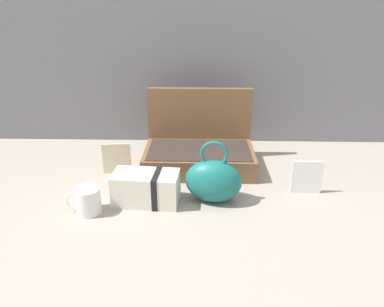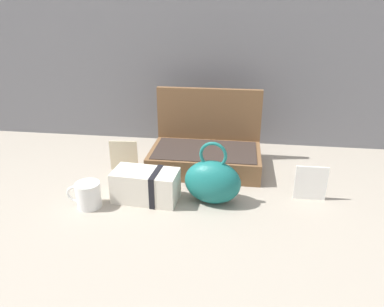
% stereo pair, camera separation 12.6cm
% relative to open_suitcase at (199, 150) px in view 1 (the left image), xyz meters
% --- Properties ---
extents(ground_plane, '(6.00, 6.00, 0.00)m').
position_rel_open_suitcase_xyz_m(ground_plane, '(-0.05, -0.25, -0.07)').
color(ground_plane, '#9E9384').
extents(open_suitcase, '(0.46, 0.29, 0.31)m').
position_rel_open_suitcase_xyz_m(open_suitcase, '(0.00, 0.00, 0.00)').
color(open_suitcase, brown).
rests_on(open_suitcase, ground_plane).
extents(teal_pouch_handbag, '(0.21, 0.14, 0.23)m').
position_rel_open_suitcase_xyz_m(teal_pouch_handbag, '(0.05, -0.30, 0.01)').
color(teal_pouch_handbag, '#196B66').
rests_on(teal_pouch_handbag, ground_plane).
extents(cream_toiletry_bag, '(0.24, 0.13, 0.12)m').
position_rel_open_suitcase_xyz_m(cream_toiletry_bag, '(-0.18, -0.31, -0.02)').
color(cream_toiletry_bag, silver).
rests_on(cream_toiletry_bag, ground_plane).
extents(coffee_mug, '(0.12, 0.09, 0.09)m').
position_rel_open_suitcase_xyz_m(coffee_mug, '(-0.37, -0.38, -0.03)').
color(coffee_mug, white).
rests_on(coffee_mug, ground_plane).
extents(info_card_left, '(0.11, 0.01, 0.13)m').
position_rel_open_suitcase_xyz_m(info_card_left, '(0.40, -0.23, -0.01)').
color(info_card_left, white).
rests_on(info_card_left, ground_plane).
extents(poster_card_right, '(0.12, 0.02, 0.13)m').
position_rel_open_suitcase_xyz_m(poster_card_right, '(-0.34, -0.08, -0.01)').
color(poster_card_right, beige).
rests_on(poster_card_right, ground_plane).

